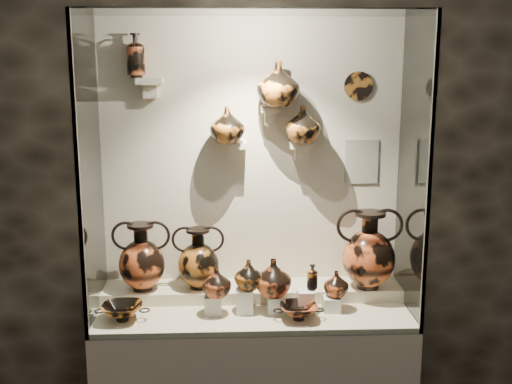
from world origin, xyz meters
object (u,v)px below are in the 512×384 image
ovoid_vase_b (278,84)px  lekythos_tall (136,53)px  jug_b (249,274)px  ovoid_vase_c (303,124)px  jug_a (217,282)px  jug_c (273,277)px  kylix_left (122,310)px  kylix_right (299,310)px  amphora_mid (198,258)px  ovoid_vase_a (227,125)px  amphora_left (142,257)px  lekythos_small (312,275)px  jug_e (336,283)px  amphora_right (369,250)px

ovoid_vase_b → lekythos_tall: bearing=156.3°
jug_b → ovoid_vase_c: size_ratio=0.80×
jug_a → jug_c: (0.30, 0.03, 0.01)m
kylix_left → kylix_right: 0.92m
jug_a → ovoid_vase_c: bearing=9.5°
kylix_right → jug_b: bearing=141.2°
amphora_mid → jug_b: size_ratio=2.16×
kylix_left → ovoid_vase_c: 1.38m
amphora_mid → ovoid_vase_b: size_ratio=1.45×
jug_c → kylix_left: size_ratio=0.75×
amphora_mid → kylix_right: (0.53, -0.30, -0.19)m
jug_a → jug_c: jug_c is taller
kylix_right → jug_a: bearing=154.1°
ovoid_vase_c → amphora_mid: bearing=-166.1°
ovoid_vase_b → ovoid_vase_c: 0.26m
ovoid_vase_a → jug_c: bearing=-67.1°
amphora_left → ovoid_vase_a: size_ratio=1.93×
kylix_left → kylix_right: kylix_left is taller
lekythos_small → jug_b: bearing=159.3°
jug_a → ovoid_vase_c: (0.48, 0.26, 0.81)m
jug_b → ovoid_vase_c: bearing=39.2°
ovoid_vase_b → ovoid_vase_c: bearing=-11.4°
amphora_mid → kylix_right: amphora_mid is taller
amphora_mid → lekythos_small: size_ratio=2.19×
kylix_left → ovoid_vase_b: (0.83, 0.30, 1.15)m
jug_e → ovoid_vase_a: 1.04m
jug_c → kylix_right: bearing=-38.6°
jug_c → ovoid_vase_b: ovoid_vase_b is taller
jug_b → jug_e: bearing=2.4°
ovoid_vase_a → ovoid_vase_b: 0.35m
jug_e → kylix_right: (-0.21, -0.12, -0.10)m
amphora_left → ovoid_vase_c: 1.15m
ovoid_vase_c → amphora_right: bearing=-2.7°
jug_e → ovoid_vase_a: bearing=146.4°
ovoid_vase_b → amphora_right: bearing=-26.1°
amphora_left → amphora_right: amphora_right is taller
kylix_left → kylix_right: (0.92, -0.03, -0.00)m
lekythos_tall → ovoid_vase_a: lekythos_tall is taller
kylix_left → ovoid_vase_c: ovoid_vase_c is taller
amphora_mid → ovoid_vase_c: bearing=-13.5°
amphora_right → jug_c: size_ratio=2.18×
amphora_mid → jug_e: amphora_mid is taller
jug_c → kylix_left: jug_c is taller
jug_a → amphora_right: bearing=-7.3°
kylix_right → ovoid_vase_b: bearing=91.1°
amphora_mid → jug_e: (0.75, -0.19, -0.09)m
amphora_left → kylix_right: bearing=-27.4°
kylix_left → jug_e: bearing=-1.5°
ovoid_vase_b → kylix_left: bearing=-179.1°
jug_b → jug_c: 0.13m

